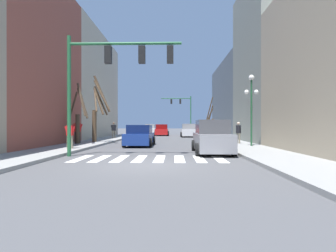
{
  "coord_description": "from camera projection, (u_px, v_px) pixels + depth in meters",
  "views": [
    {
      "loc": [
        1.11,
        -10.04,
        1.51
      ],
      "look_at": [
        0.22,
        27.83,
        1.43
      ],
      "focal_mm": 28.0,
      "sensor_mm": 36.0,
      "label": 1
    }
  ],
  "objects": [
    {
      "name": "ground_plane",
      "position": [
        145.0,
        165.0,
        10.06
      ],
      "size": [
        240.0,
        240.0,
        0.0
      ],
      "primitive_type": "plane",
      "color": "#4C4C4F"
    },
    {
      "name": "sidewalk_right",
      "position": [
        296.0,
        163.0,
        9.93
      ],
      "size": [
        2.93,
        90.0,
        0.15
      ],
      "color": "gray",
      "rests_on": "ground_plane"
    },
    {
      "name": "building_row_left",
      "position": [
        40.0,
        74.0,
        22.06
      ],
      "size": [
        6.0,
        34.4,
        12.15
      ],
      "color": "tan",
      "rests_on": "ground_plane"
    },
    {
      "name": "building_row_right",
      "position": [
        277.0,
        81.0,
        23.05
      ],
      "size": [
        6.0,
        38.2,
        13.91
      ],
      "color": "tan",
      "rests_on": "ground_plane"
    },
    {
      "name": "crosswalk_stripes",
      "position": [
        150.0,
        159.0,
        11.86
      ],
      "size": [
        6.75,
        2.6,
        0.01
      ],
      "color": "white",
      "rests_on": "ground_plane"
    },
    {
      "name": "traffic_signal_near",
      "position": [
        111.0,
        68.0,
        12.74
      ],
      "size": [
        5.59,
        0.28,
        5.9
      ],
      "color": "#236038",
      "rests_on": "ground_plane"
    },
    {
      "name": "traffic_signal_far",
      "position": [
        183.0,
        107.0,
        45.96
      ],
      "size": [
        5.33,
        0.28,
        6.66
      ],
      "color": "#236038",
      "rests_on": "ground_plane"
    },
    {
      "name": "street_lamp_right_corner",
      "position": [
        251.0,
        96.0,
        17.4
      ],
      "size": [
        0.95,
        0.36,
        4.73
      ],
      "color": "#1E4C2D",
      "rests_on": "sidewalk_right"
    },
    {
      "name": "car_at_intersection",
      "position": [
        162.0,
        130.0,
        38.94
      ],
      "size": [
        2.08,
        4.29,
        1.66
      ],
      "rotation": [
        0.0,
        0.0,
        -1.57
      ],
      "color": "red",
      "rests_on": "ground_plane"
    },
    {
      "name": "car_driving_away_lane",
      "position": [
        140.0,
        136.0,
        19.41
      ],
      "size": [
        2.04,
        4.62,
        1.55
      ],
      "rotation": [
        0.0,
        0.0,
        -1.57
      ],
      "color": "navy",
      "rests_on": "ground_plane"
    },
    {
      "name": "car_parked_left_mid",
      "position": [
        150.0,
        129.0,
        46.76
      ],
      "size": [
        2.06,
        4.54,
        1.73
      ],
      "rotation": [
        0.0,
        0.0,
        1.57
      ],
      "color": "white",
      "rests_on": "ground_plane"
    },
    {
      "name": "car_parked_right_near",
      "position": [
        189.0,
        131.0,
        34.33
      ],
      "size": [
        2.2,
        4.18,
        1.72
      ],
      "rotation": [
        0.0,
        0.0,
        1.57
      ],
      "color": "silver",
      "rests_on": "ground_plane"
    },
    {
      "name": "car_parked_right_far",
      "position": [
        212.0,
        138.0,
        14.22
      ],
      "size": [
        1.99,
        4.36,
        1.81
      ],
      "rotation": [
        0.0,
        0.0,
        1.57
      ],
      "color": "gray",
      "rests_on": "ground_plane"
    },
    {
      "name": "pedestrian_near_right_corner",
      "position": [
        78.0,
        129.0,
        20.24
      ],
      "size": [
        0.7,
        0.51,
        1.81
      ],
      "rotation": [
        0.0,
        0.0,
        3.73
      ],
      "color": "black",
      "rests_on": "sidewalk_left"
    },
    {
      "name": "pedestrian_crossing_street",
      "position": [
        70.0,
        132.0,
        15.46
      ],
      "size": [
        0.7,
        0.26,
        1.61
      ],
      "rotation": [
        0.0,
        0.0,
        6.15
      ],
      "color": "#7A705B",
      "rests_on": "sidewalk_left"
    },
    {
      "name": "pedestrian_on_left_sidewalk",
      "position": [
        238.0,
        131.0,
        19.84
      ],
      "size": [
        0.32,
        0.69,
        1.63
      ],
      "rotation": [
        0.0,
        0.0,
        1.88
      ],
      "color": "#7A705B",
      "rests_on": "sidewalk_right"
    },
    {
      "name": "pedestrian_on_right_sidewalk",
      "position": [
        114.0,
        129.0,
        28.12
      ],
      "size": [
        0.52,
        0.62,
        1.69
      ],
      "rotation": [
        0.0,
        0.0,
        4.03
      ],
      "color": "#7A705B",
      "rests_on": "sidewalk_left"
    },
    {
      "name": "street_tree_right_near",
      "position": [
        212.0,
        122.0,
        30.75
      ],
      "size": [
        0.82,
        1.18,
        4.69
      ],
      "color": "brown",
      "rests_on": "sidewalk_right"
    },
    {
      "name": "street_tree_right_mid",
      "position": [
        78.0,
        117.0,
        19.72
      ],
      "size": [
        2.13,
        2.08,
        4.59
      ],
      "color": "#473828",
      "rests_on": "sidewalk_left"
    },
    {
      "name": "street_tree_right_far",
      "position": [
        98.0,
        111.0,
        21.65
      ],
      "size": [
        1.6,
        2.36,
        5.51
      ],
      "color": "brown",
      "rests_on": "sidewalk_left"
    }
  ]
}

